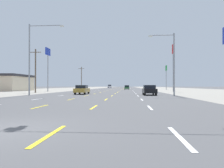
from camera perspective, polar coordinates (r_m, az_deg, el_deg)
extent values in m
plane|color=#4C4C4F|center=(72.27, 1.23, -1.56)|extent=(572.00, 572.00, 0.00)
cube|color=gray|center=(77.65, -17.33, -1.46)|extent=(28.00, 440.00, 0.01)
cube|color=gray|center=(75.12, 20.45, -1.49)|extent=(28.00, 440.00, 0.01)
cube|color=white|center=(22.63, -19.57, -3.89)|extent=(0.14, 2.60, 0.01)
cube|color=white|center=(29.63, -13.68, -3.09)|extent=(0.14, 2.60, 0.01)
cube|color=white|center=(36.83, -10.06, -2.58)|extent=(0.14, 2.60, 0.01)
cube|color=white|center=(44.13, -7.64, -2.24)|extent=(0.14, 2.60, 0.01)
cube|color=white|center=(51.49, -5.91, -1.99)|extent=(0.14, 2.60, 0.01)
cube|color=white|center=(58.89, -4.61, -1.80)|extent=(0.14, 2.60, 0.01)
cube|color=white|center=(66.30, -3.61, -1.65)|extent=(0.14, 2.60, 0.01)
cube|color=white|center=(73.74, -2.80, -1.54)|extent=(0.14, 2.60, 0.01)
cube|color=white|center=(81.18, -2.14, -1.44)|extent=(0.14, 2.60, 0.01)
cube|color=white|center=(88.64, -1.60, -1.36)|extent=(0.14, 2.60, 0.01)
cube|color=white|center=(96.10, -1.14, -1.29)|extent=(0.14, 2.60, 0.01)
cube|color=white|center=(103.57, -0.74, -1.23)|extent=(0.14, 2.60, 0.01)
cube|color=white|center=(111.04, -0.40, -1.18)|extent=(0.14, 2.60, 0.01)
cube|color=white|center=(118.52, -0.10, -1.14)|extent=(0.14, 2.60, 0.01)
cube|color=white|center=(125.99, 0.16, -1.10)|extent=(0.14, 2.60, 0.01)
cube|color=white|center=(133.48, 0.40, -1.06)|extent=(0.14, 2.60, 0.01)
cube|color=white|center=(140.96, 0.60, -1.03)|extent=(0.14, 2.60, 0.01)
cube|color=white|center=(148.44, 0.79, -1.01)|extent=(0.14, 2.60, 0.01)
cube|color=white|center=(155.93, 0.96, -0.98)|extent=(0.14, 2.60, 0.01)
cube|color=white|center=(163.42, 1.12, -0.96)|extent=(0.14, 2.60, 0.01)
cube|color=white|center=(170.91, 1.26, -0.94)|extent=(0.14, 2.60, 0.01)
cube|color=white|center=(178.39, 1.39, -0.92)|extent=(0.14, 2.60, 0.01)
cube|color=white|center=(185.89, 1.50, -0.90)|extent=(0.14, 2.60, 0.01)
cube|color=white|center=(193.38, 1.61, -0.88)|extent=(0.14, 2.60, 0.01)
cube|color=white|center=(200.87, 1.72, -0.87)|extent=(0.14, 2.60, 0.01)
cube|color=white|center=(208.36, 1.81, -0.86)|extent=(0.14, 2.60, 0.01)
cube|color=white|center=(215.85, 1.90, -0.84)|extent=(0.14, 2.60, 0.01)
cube|color=white|center=(223.35, 1.98, -0.83)|extent=(0.14, 2.60, 0.01)
cube|color=yellow|center=(14.38, -18.92, -5.86)|extent=(0.14, 2.60, 0.01)
cube|color=yellow|center=(21.46, -10.97, -4.09)|extent=(0.14, 2.60, 0.01)
cube|color=yellow|center=(28.75, -7.02, -3.18)|extent=(0.14, 2.60, 0.01)
cube|color=yellow|center=(36.12, -4.67, -2.63)|extent=(0.14, 2.60, 0.01)
cube|color=yellow|center=(43.54, -3.13, -2.27)|extent=(0.14, 2.60, 0.01)
cube|color=yellow|center=(50.99, -2.04, -2.01)|extent=(0.14, 2.60, 0.01)
cube|color=yellow|center=(58.44, -1.22, -1.81)|extent=(0.14, 2.60, 0.01)
cube|color=yellow|center=(65.91, -0.59, -1.66)|extent=(0.14, 2.60, 0.01)
cube|color=yellow|center=(73.39, -0.09, -1.54)|extent=(0.14, 2.60, 0.01)
cube|color=yellow|center=(80.86, 0.32, -1.44)|extent=(0.14, 2.60, 0.01)
cube|color=yellow|center=(88.35, 0.66, -1.36)|extent=(0.14, 2.60, 0.01)
cube|color=yellow|center=(95.83, 0.95, -1.29)|extent=(0.14, 2.60, 0.01)
cube|color=yellow|center=(103.32, 1.19, -1.23)|extent=(0.14, 2.60, 0.01)
cube|color=yellow|center=(110.81, 1.40, -1.18)|extent=(0.14, 2.60, 0.01)
cube|color=yellow|center=(118.30, 1.59, -1.14)|extent=(0.14, 2.60, 0.01)
cube|color=yellow|center=(125.79, 1.75, -1.10)|extent=(0.14, 2.60, 0.01)
cube|color=yellow|center=(133.28, 1.90, -1.07)|extent=(0.14, 2.60, 0.01)
cube|color=yellow|center=(140.77, 2.03, -1.03)|extent=(0.14, 2.60, 0.01)
cube|color=yellow|center=(148.27, 2.14, -1.01)|extent=(0.14, 2.60, 0.01)
cube|color=yellow|center=(155.76, 2.25, -0.98)|extent=(0.14, 2.60, 0.01)
cube|color=yellow|center=(163.26, 2.34, -0.96)|extent=(0.14, 2.60, 0.01)
cube|color=yellow|center=(170.75, 2.43, -0.94)|extent=(0.14, 2.60, 0.01)
cube|color=yellow|center=(178.25, 2.51, -0.92)|extent=(0.14, 2.60, 0.01)
cube|color=yellow|center=(185.75, 2.58, -0.90)|extent=(0.14, 2.60, 0.01)
cube|color=yellow|center=(193.24, 2.65, -0.88)|extent=(0.14, 2.60, 0.01)
cube|color=yellow|center=(200.74, 2.71, -0.87)|extent=(0.14, 2.60, 0.01)
cube|color=yellow|center=(208.24, 2.77, -0.86)|extent=(0.14, 2.60, 0.01)
cube|color=yellow|center=(215.73, 2.83, -0.84)|extent=(0.14, 2.60, 0.01)
cube|color=yellow|center=(223.23, 2.88, -0.83)|extent=(0.14, 2.60, 0.01)
cube|color=yellow|center=(6.20, -16.48, -13.09)|extent=(0.14, 2.60, 0.01)
cube|color=yellow|center=(13.40, -4.94, -6.28)|extent=(0.14, 2.60, 0.01)
cube|color=yellow|center=(20.81, -1.61, -4.21)|extent=(0.14, 2.60, 0.01)
cube|color=yellow|center=(28.27, -0.03, -3.23)|extent=(0.14, 2.60, 0.01)
cube|color=yellow|center=(35.75, 0.88, -2.65)|extent=(0.14, 2.60, 0.01)
cube|color=yellow|center=(43.23, 1.48, -2.28)|extent=(0.14, 2.60, 0.01)
cube|color=yellow|center=(50.72, 1.90, -2.01)|extent=(0.14, 2.60, 0.01)
cube|color=yellow|center=(58.21, 2.21, -1.82)|extent=(0.14, 2.60, 0.01)
cube|color=yellow|center=(65.70, 2.45, -1.66)|extent=(0.14, 2.60, 0.01)
cube|color=yellow|center=(73.20, 2.65, -1.54)|extent=(0.14, 2.60, 0.01)
cube|color=yellow|center=(80.70, 2.80, -1.44)|extent=(0.14, 2.60, 0.01)
cube|color=yellow|center=(88.19, 2.93, -1.36)|extent=(0.14, 2.60, 0.01)
cube|color=yellow|center=(95.69, 3.04, -1.29)|extent=(0.14, 2.60, 0.01)
cube|color=yellow|center=(103.19, 3.13, -1.23)|extent=(0.14, 2.60, 0.01)
cube|color=yellow|center=(110.68, 3.21, -1.18)|extent=(0.14, 2.60, 0.01)
cube|color=yellow|center=(118.18, 3.28, -1.14)|extent=(0.14, 2.60, 0.01)
cube|color=yellow|center=(125.68, 3.35, -1.10)|extent=(0.14, 2.60, 0.01)
cube|color=yellow|center=(133.18, 3.40, -1.07)|extent=(0.14, 2.60, 0.01)
cube|color=yellow|center=(140.68, 3.45, -1.03)|extent=(0.14, 2.60, 0.01)
cube|color=yellow|center=(148.18, 3.50, -1.01)|extent=(0.14, 2.60, 0.01)
cube|color=yellow|center=(155.68, 3.54, -0.98)|extent=(0.14, 2.60, 0.01)
cube|color=yellow|center=(163.17, 3.57, -0.96)|extent=(0.14, 2.60, 0.01)
cube|color=yellow|center=(170.67, 3.60, -0.94)|extent=(0.14, 2.60, 0.01)
cube|color=yellow|center=(178.17, 3.64, -0.92)|extent=(0.14, 2.60, 0.01)
cube|color=yellow|center=(185.67, 3.66, -0.90)|extent=(0.14, 2.60, 0.01)
cube|color=yellow|center=(193.17, 3.69, -0.88)|extent=(0.14, 2.60, 0.01)
cube|color=yellow|center=(200.67, 3.71, -0.87)|extent=(0.14, 2.60, 0.01)
cube|color=yellow|center=(208.17, 3.73, -0.85)|extent=(0.14, 2.60, 0.01)
cube|color=yellow|center=(215.67, 3.75, -0.84)|extent=(0.14, 2.60, 0.01)
cube|color=yellow|center=(223.17, 3.77, -0.83)|extent=(0.14, 2.60, 0.01)
cube|color=white|center=(5.97, 17.83, -13.57)|extent=(0.14, 2.60, 0.01)
cube|color=white|center=(13.29, 10.21, -6.32)|extent=(0.14, 2.60, 0.01)
cube|color=white|center=(20.74, 8.08, -4.22)|extent=(0.14, 2.60, 0.01)
cube|color=white|center=(28.22, 7.08, -3.23)|extent=(0.14, 2.60, 0.01)
cube|color=white|center=(35.71, 6.50, -2.65)|extent=(0.14, 2.60, 0.01)
cube|color=white|center=(43.20, 6.12, -2.28)|extent=(0.14, 2.60, 0.01)
cube|color=white|center=(50.69, 5.86, -2.01)|extent=(0.14, 2.60, 0.01)
cube|color=white|center=(58.19, 5.66, -1.81)|extent=(0.14, 2.60, 0.01)
cube|color=white|center=(65.68, 5.51, -1.66)|extent=(0.14, 2.60, 0.01)
cube|color=white|center=(73.18, 5.39, -1.54)|extent=(0.14, 2.60, 0.01)
cube|color=white|center=(80.68, 5.29, -1.44)|extent=(0.14, 2.60, 0.01)
cube|color=white|center=(88.18, 5.21, -1.36)|extent=(0.14, 2.60, 0.01)
cube|color=white|center=(95.67, 5.14, -1.29)|extent=(0.14, 2.60, 0.01)
cube|color=white|center=(103.17, 5.08, -1.23)|extent=(0.14, 2.60, 0.01)
cube|color=white|center=(110.67, 5.03, -1.18)|extent=(0.14, 2.60, 0.01)
cube|color=white|center=(118.17, 4.98, -1.14)|extent=(0.14, 2.60, 0.01)
cube|color=white|center=(125.67, 4.94, -1.10)|extent=(0.14, 2.60, 0.01)
cube|color=white|center=(133.17, 4.91, -1.06)|extent=(0.14, 2.60, 0.01)
cube|color=white|center=(140.67, 4.88, -1.03)|extent=(0.14, 2.60, 0.01)
cube|color=white|center=(148.17, 4.85, -1.01)|extent=(0.14, 2.60, 0.01)
cube|color=white|center=(155.67, 4.82, -0.98)|extent=(0.14, 2.60, 0.01)
cube|color=white|center=(163.17, 4.80, -0.96)|extent=(0.14, 2.60, 0.01)
cube|color=white|center=(170.67, 4.78, -0.94)|extent=(0.14, 2.60, 0.01)
cube|color=white|center=(178.17, 4.76, -0.92)|extent=(0.14, 2.60, 0.01)
cube|color=white|center=(185.67, 4.74, -0.90)|extent=(0.14, 2.60, 0.01)
cube|color=white|center=(193.16, 4.73, -0.88)|extent=(0.14, 2.60, 0.01)
cube|color=white|center=(200.66, 4.71, -0.87)|extent=(0.14, 2.60, 0.01)
cube|color=white|center=(208.16, 4.70, -0.85)|extent=(0.14, 2.60, 0.01)
cube|color=white|center=(215.66, 4.68, -0.84)|extent=(0.14, 2.60, 0.01)
cube|color=white|center=(223.16, 4.67, -0.83)|extent=(0.14, 2.60, 0.01)
cube|color=black|center=(31.37, 10.07, -1.81)|extent=(1.80, 4.50, 0.62)
cube|color=black|center=(31.26, 10.09, -0.77)|extent=(1.62, 2.10, 0.52)
cylinder|color=black|center=(32.86, 8.46, -2.29)|extent=(0.22, 0.64, 0.64)
cylinder|color=black|center=(33.01, 11.13, -2.28)|extent=(0.22, 0.64, 0.64)
cylinder|color=black|center=(29.77, 8.89, -2.48)|extent=(0.22, 0.64, 0.64)
cylinder|color=black|center=(29.93, 11.84, -2.47)|extent=(0.22, 0.64, 0.64)
cube|color=#B28C33|center=(34.43, -8.12, -1.69)|extent=(1.80, 4.50, 0.62)
cube|color=black|center=(34.32, -8.16, -0.75)|extent=(1.62, 2.10, 0.52)
cylinder|color=black|center=(36.12, -8.79, -2.13)|extent=(0.22, 0.64, 0.64)
cylinder|color=black|center=(35.80, -6.38, -2.15)|extent=(0.22, 0.64, 0.64)
cylinder|color=black|center=(33.11, -10.00, -2.28)|extent=(0.22, 0.64, 0.64)
cylinder|color=black|center=(32.76, -7.39, -2.30)|extent=(0.22, 0.64, 0.64)
cube|color=#235B2D|center=(75.47, 4.05, -1.04)|extent=(1.72, 3.90, 0.66)
cube|color=black|center=(75.21, 4.05, -0.57)|extent=(1.58, 1.90, 0.58)
cylinder|color=black|center=(76.88, 3.50, -1.27)|extent=(0.20, 0.60, 0.60)
cylinder|color=black|center=(76.87, 4.61, -1.27)|extent=(0.20, 0.60, 0.60)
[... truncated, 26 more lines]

